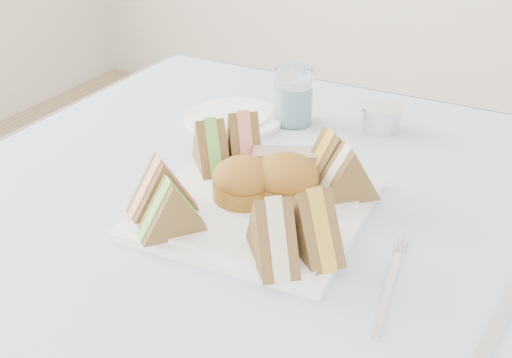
% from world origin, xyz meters
% --- Properties ---
extents(tablecloth, '(1.02, 1.02, 0.01)m').
position_xyz_m(tablecloth, '(0.00, 0.00, 0.74)').
color(tablecloth, silver).
rests_on(tablecloth, table).
extents(serving_plate, '(0.29, 0.29, 0.01)m').
position_xyz_m(serving_plate, '(-0.04, 0.01, 0.75)').
color(serving_plate, white).
rests_on(serving_plate, tablecloth).
extents(sandwich_fl_a, '(0.09, 0.10, 0.08)m').
position_xyz_m(sandwich_fl_a, '(-0.14, -0.06, 0.80)').
color(sandwich_fl_a, brown).
rests_on(sandwich_fl_a, serving_plate).
extents(sandwich_fl_b, '(0.08, 0.09, 0.07)m').
position_xyz_m(sandwich_fl_b, '(-0.10, -0.09, 0.79)').
color(sandwich_fl_b, brown).
rests_on(sandwich_fl_b, serving_plate).
extents(sandwich_fr_a, '(0.10, 0.09, 0.08)m').
position_xyz_m(sandwich_fr_a, '(0.07, -0.05, 0.80)').
color(sandwich_fr_a, brown).
rests_on(sandwich_fr_a, serving_plate).
extents(sandwich_fr_b, '(0.09, 0.10, 0.08)m').
position_xyz_m(sandwich_fr_b, '(0.03, -0.09, 0.80)').
color(sandwich_fr_b, brown).
rests_on(sandwich_fr_b, serving_plate).
extents(sandwich_bl_a, '(0.09, 0.09, 0.08)m').
position_xyz_m(sandwich_bl_a, '(-0.14, 0.07, 0.80)').
color(sandwich_bl_a, brown).
rests_on(sandwich_bl_a, serving_plate).
extents(sandwich_bl_b, '(0.09, 0.10, 0.08)m').
position_xyz_m(sandwich_bl_b, '(-0.11, 0.11, 0.80)').
color(sandwich_bl_b, brown).
rests_on(sandwich_bl_b, serving_plate).
extents(sandwich_br_a, '(0.09, 0.09, 0.08)m').
position_xyz_m(sandwich_br_a, '(0.06, 0.08, 0.80)').
color(sandwich_br_a, brown).
rests_on(sandwich_br_a, serving_plate).
extents(sandwich_br_b, '(0.08, 0.09, 0.08)m').
position_xyz_m(sandwich_br_b, '(0.02, 0.12, 0.80)').
color(sandwich_br_b, brown).
rests_on(sandwich_br_b, serving_plate).
extents(scone_left, '(0.09, 0.09, 0.06)m').
position_xyz_m(scone_left, '(-0.06, 0.01, 0.79)').
color(scone_left, '#A06724').
rests_on(scone_left, serving_plate).
extents(scone_right, '(0.12, 0.12, 0.06)m').
position_xyz_m(scone_right, '(-0.01, 0.04, 0.79)').
color(scone_right, '#A06724').
rests_on(scone_right, serving_plate).
extents(pastry_slice, '(0.09, 0.07, 0.04)m').
position_xyz_m(pastry_slice, '(-0.04, 0.10, 0.78)').
color(pastry_slice, tan).
rests_on(pastry_slice, serving_plate).
extents(side_plate, '(0.21, 0.21, 0.01)m').
position_xyz_m(side_plate, '(-0.21, 0.25, 0.75)').
color(side_plate, white).
rests_on(side_plate, tablecloth).
extents(water_glass, '(0.09, 0.09, 0.10)m').
position_xyz_m(water_glass, '(-0.12, 0.30, 0.79)').
color(water_glass, white).
rests_on(water_glass, tablecloth).
extents(tea_strainer, '(0.09, 0.09, 0.04)m').
position_xyz_m(tea_strainer, '(0.02, 0.34, 0.77)').
color(tea_strainer, silver).
rests_on(tea_strainer, tablecloth).
extents(knife, '(0.03, 0.19, 0.00)m').
position_xyz_m(knife, '(0.28, -0.05, 0.75)').
color(knife, silver).
rests_on(knife, tablecloth).
extents(fork, '(0.03, 0.15, 0.00)m').
position_xyz_m(fork, '(0.17, -0.07, 0.75)').
color(fork, silver).
rests_on(fork, tablecloth).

